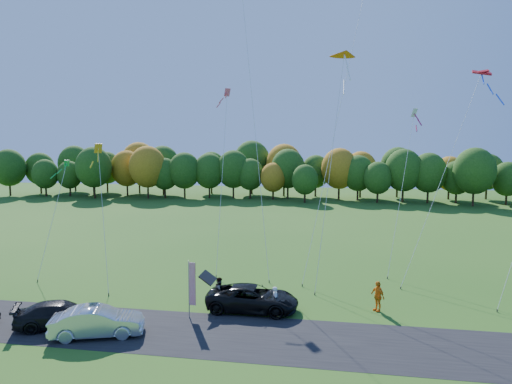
% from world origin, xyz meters
% --- Properties ---
extents(ground, '(160.00, 160.00, 0.00)m').
position_xyz_m(ground, '(0.00, 0.00, 0.00)').
color(ground, '#235015').
extents(asphalt_strip, '(90.00, 6.00, 0.01)m').
position_xyz_m(asphalt_strip, '(0.00, -4.00, 0.01)').
color(asphalt_strip, black).
rests_on(asphalt_strip, ground).
extents(tree_line, '(116.00, 12.00, 10.00)m').
position_xyz_m(tree_line, '(0.00, 55.00, 0.00)').
color(tree_line, '#1E4711').
rests_on(tree_line, ground).
extents(black_suv, '(5.90, 2.76, 1.63)m').
position_xyz_m(black_suv, '(0.79, -0.02, 0.82)').
color(black_suv, black).
rests_on(black_suv, ground).
extents(silver_sedan, '(5.31, 3.25, 1.65)m').
position_xyz_m(silver_sedan, '(-7.07, -5.26, 0.83)').
color(silver_sedan, silver).
rests_on(silver_sedan, ground).
extents(dark_truck_a, '(5.46, 4.07, 1.47)m').
position_xyz_m(dark_truck_a, '(-9.92, -4.34, 0.74)').
color(dark_truck_a, black).
rests_on(dark_truck_a, ground).
extents(person_tailgate_a, '(0.53, 0.70, 1.72)m').
position_xyz_m(person_tailgate_a, '(2.30, -0.24, 0.86)').
color(person_tailgate_a, white).
rests_on(person_tailgate_a, ground).
extents(person_tailgate_b, '(0.73, 0.91, 1.81)m').
position_xyz_m(person_tailgate_b, '(-1.57, 0.79, 0.90)').
color(person_tailgate_b, gray).
rests_on(person_tailgate_b, ground).
extents(person_east, '(1.07, 1.20, 1.95)m').
position_xyz_m(person_east, '(8.70, 1.26, 0.98)').
color(person_east, orange).
rests_on(person_east, ground).
extents(feather_flag, '(0.48, 0.11, 3.58)m').
position_xyz_m(feather_flag, '(-2.70, -1.82, 2.17)').
color(feather_flag, '#999999').
rests_on(feather_flag, ground).
extents(kite_delta_blue, '(6.40, 11.78, 31.60)m').
position_xyz_m(kite_delta_blue, '(-1.31, 11.21, 15.24)').
color(kite_delta_blue, '#4C3F33').
rests_on(kite_delta_blue, ground).
extents(kite_parafoil_orange, '(7.47, 13.72, 28.97)m').
position_xyz_m(kite_parafoil_orange, '(6.33, 11.91, 14.25)').
color(kite_parafoil_orange, '#4C3F33').
rests_on(kite_parafoil_orange, ground).
extents(kite_delta_red, '(3.05, 8.62, 19.28)m').
position_xyz_m(kite_delta_red, '(5.61, 7.64, 9.57)').
color(kite_delta_red, '#4C3F33').
rests_on(kite_delta_red, ground).
extents(kite_parafoil_rainbow, '(8.19, 6.90, 16.91)m').
position_xyz_m(kite_parafoil_rainbow, '(14.18, 9.16, 8.31)').
color(kite_parafoil_rainbow, '#4C3F33').
rests_on(kite_parafoil_rainbow, ground).
extents(kite_diamond_yellow, '(3.53, 5.24, 11.03)m').
position_xyz_m(kite_diamond_yellow, '(-11.15, 3.36, 5.27)').
color(kite_diamond_yellow, '#4C3F33').
rests_on(kite_diamond_yellow, ground).
extents(kite_diamond_green, '(0.94, 5.36, 9.52)m').
position_xyz_m(kite_diamond_green, '(-16.75, 5.86, 5.27)').
color(kite_diamond_green, '#4C3F33').
rests_on(kite_diamond_green, ground).
extents(kite_diamond_white, '(3.28, 6.94, 14.11)m').
position_xyz_m(kite_diamond_white, '(11.46, 11.55, 6.81)').
color(kite_diamond_white, '#4C3F33').
rests_on(kite_diamond_white, ground).
extents(kite_diamond_pink, '(1.21, 7.35, 15.98)m').
position_xyz_m(kite_diamond_pink, '(-3.62, 10.01, 7.92)').
color(kite_diamond_pink, '#4C3F33').
rests_on(kite_diamond_pink, ground).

